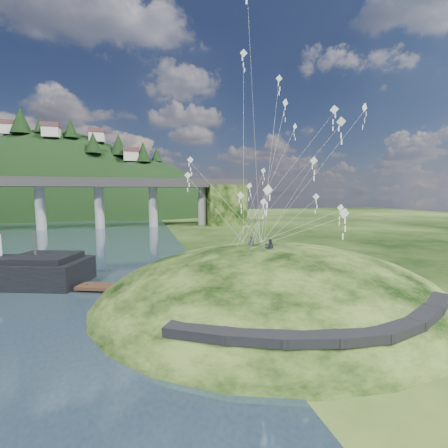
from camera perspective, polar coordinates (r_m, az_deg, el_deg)
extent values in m
plane|color=black|center=(27.56, -4.87, -16.14)|extent=(320.00, 320.00, 0.00)
ellipsoid|color=black|center=(32.19, 9.15, -15.76)|extent=(36.00, 32.00, 13.00)
cube|color=black|center=(19.29, -4.89, -19.62)|extent=(4.32, 3.62, 0.71)
cube|color=black|center=(18.58, 5.88, -20.46)|extent=(4.10, 2.97, 0.61)
cube|color=black|center=(19.01, 16.07, -20.06)|extent=(3.85, 2.37, 0.62)
cube|color=black|center=(20.33, 24.40, -18.72)|extent=(3.62, 1.83, 0.66)
cube|color=black|center=(22.37, 30.22, -16.66)|extent=(3.82, 2.27, 0.68)
cube|color=black|center=(25.04, 33.58, -14.21)|extent=(4.11, 2.97, 0.71)
cube|color=black|center=(28.18, 35.24, -12.06)|extent=(4.26, 3.43, 0.66)
cylinder|color=gray|center=(99.06, -31.59, 2.79)|extent=(2.60, 2.60, 13.00)
cylinder|color=gray|center=(95.94, -22.65, 3.13)|extent=(2.60, 2.60, 13.00)
cylinder|color=gray|center=(95.28, -13.35, 3.41)|extent=(2.60, 2.60, 13.00)
cylinder|color=gray|center=(97.11, -4.16, 3.60)|extent=(2.60, 2.60, 13.00)
cube|color=black|center=(98.87, 0.12, 3.65)|extent=(12.00, 11.00, 13.00)
ellipsoid|color=black|center=(156.06, -28.53, -0.85)|extent=(96.00, 68.00, 88.00)
ellipsoid|color=black|center=(144.57, -15.53, -2.43)|extent=(76.00, 56.00, 72.00)
cone|color=black|center=(149.71, -34.26, 16.01)|extent=(8.01, 8.01, 10.54)
cone|color=black|center=(146.95, -31.61, 15.83)|extent=(4.97, 4.97, 6.54)
cone|color=black|center=(142.22, -27.20, 15.92)|extent=(5.83, 5.83, 7.67)
cone|color=black|center=(134.94, -23.67, 14.02)|extent=(6.47, 6.47, 8.51)
cone|color=black|center=(140.94, -19.45, 14.07)|extent=(7.13, 7.13, 9.38)
cone|color=black|center=(135.31, -15.16, 13.12)|extent=(6.56, 6.56, 8.63)
cone|color=black|center=(141.03, -12.72, 12.80)|extent=(4.88, 4.88, 6.42)
cube|color=beige|center=(153.88, -35.64, 14.40)|extent=(6.00, 5.00, 4.00)
cube|color=#563132|center=(154.36, -35.70, 15.38)|extent=(6.40, 5.40, 1.60)
cube|color=beige|center=(141.23, -30.03, 14.87)|extent=(6.00, 5.00, 4.00)
cube|color=#563132|center=(141.71, -30.09, 15.94)|extent=(6.40, 5.40, 1.60)
cube|color=beige|center=(144.18, -23.04, 14.94)|extent=(6.00, 5.00, 4.00)
cube|color=#563132|center=(144.65, -23.08, 15.99)|extent=(6.40, 5.40, 1.60)
cube|color=beige|center=(136.06, -17.24, 12.18)|extent=(6.00, 5.00, 4.00)
cube|color=#563132|center=(136.40, -17.28, 13.30)|extent=(6.40, 5.40, 1.60)
cube|color=black|center=(39.47, -30.97, -5.51)|extent=(7.81, 7.14, 0.64)
cylinder|color=#2D2B2B|center=(39.85, -32.35, -3.45)|extent=(0.26, 0.26, 3.21)
cube|color=#331F15|center=(33.35, -15.88, -11.62)|extent=(13.10, 6.80, 0.33)
cylinder|color=#331F15|center=(35.87, -24.49, -11.08)|extent=(0.28, 0.28, 0.95)
cylinder|color=#331F15|center=(34.55, -20.34, -11.56)|extent=(0.28, 0.28, 0.95)
cylinder|color=#331F15|center=(33.42, -15.86, -12.01)|extent=(0.28, 0.28, 0.95)
cylinder|color=#331F15|center=(32.51, -11.10, -12.41)|extent=(0.28, 0.28, 0.95)
cylinder|color=#331F15|center=(31.82, -6.07, -12.73)|extent=(0.28, 0.28, 0.95)
imported|color=#272A34|center=(30.96, 5.25, -2.34)|extent=(0.75, 0.54, 1.95)
imported|color=#272A34|center=(29.36, 8.73, -2.76)|extent=(1.15, 1.04, 1.92)
cube|color=white|center=(33.86, 20.27, 19.77)|extent=(0.62, 0.64, 0.85)
cube|color=white|center=(33.71, 20.23, 18.78)|extent=(0.10, 0.08, 0.49)
cube|color=white|center=(33.58, 20.19, 17.78)|extent=(0.10, 0.08, 0.49)
cube|color=white|center=(33.46, 20.15, 16.77)|extent=(0.10, 0.08, 0.49)
cube|color=white|center=(30.79, 7.51, 4.24)|extent=(0.73, 0.22, 0.71)
cube|color=white|center=(30.80, 7.50, 3.28)|extent=(0.09, 0.05, 0.42)
cube|color=white|center=(30.83, 7.49, 2.33)|extent=(0.09, 0.05, 0.42)
cube|color=white|center=(30.87, 7.48, 1.37)|extent=(0.09, 0.05, 0.42)
cube|color=white|center=(24.65, 21.43, 17.70)|extent=(0.40, 0.60, 0.66)
cube|color=white|center=(24.55, 21.38, 16.59)|extent=(0.08, 0.07, 0.40)
cube|color=white|center=(24.46, 21.34, 15.47)|extent=(0.08, 0.07, 0.40)
cube|color=white|center=(24.38, 21.29, 14.34)|extent=(0.08, 0.07, 0.40)
cube|color=white|center=(29.16, 25.21, 19.43)|extent=(0.71, 0.33, 0.75)
cube|color=white|center=(29.03, 25.16, 18.41)|extent=(0.09, 0.07, 0.44)
cube|color=white|center=(28.92, 25.11, 17.37)|extent=(0.09, 0.07, 0.44)
cube|color=white|center=(28.81, 25.06, 16.33)|extent=(0.09, 0.07, 0.44)
cube|color=white|center=(41.74, 13.37, 17.63)|extent=(0.71, 0.27, 0.73)
cube|color=white|center=(41.64, 13.35, 16.92)|extent=(0.09, 0.06, 0.43)
cube|color=white|center=(41.54, 13.33, 16.22)|extent=(0.09, 0.06, 0.43)
cube|color=white|center=(41.45, 13.31, 15.51)|extent=(0.09, 0.06, 0.43)
cube|color=white|center=(30.52, 16.74, 11.47)|extent=(0.79, 0.25, 0.78)
cube|color=white|center=(30.47, 16.71, 10.42)|extent=(0.10, 0.03, 0.46)
cube|color=white|center=(30.43, 16.68, 9.36)|extent=(0.10, 0.03, 0.46)
cube|color=white|center=(30.39, 16.65, 8.30)|extent=(0.10, 0.03, 0.46)
cube|color=white|center=(29.69, 3.17, 5.49)|extent=(0.57, 0.55, 0.74)
cube|color=white|center=(29.70, 3.17, 4.46)|extent=(0.09, 0.07, 0.43)
cube|color=white|center=(29.72, 3.16, 3.44)|extent=(0.09, 0.07, 0.43)
cube|color=white|center=(29.75, 3.16, 2.42)|extent=(0.09, 0.07, 0.43)
cube|color=white|center=(34.44, 11.60, 21.69)|extent=(0.76, 0.34, 0.79)
cube|color=white|center=(34.29, 11.58, 20.78)|extent=(0.10, 0.08, 0.46)
cube|color=white|center=(34.14, 11.56, 19.87)|extent=(0.10, 0.08, 0.46)
cube|color=white|center=(34.01, 11.54, 18.94)|extent=(0.10, 0.08, 0.46)
cube|color=white|center=(30.67, 17.12, 4.98)|extent=(0.46, 0.54, 0.65)
cube|color=white|center=(30.68, 17.10, 4.08)|extent=(0.08, 0.06, 0.39)
cube|color=white|center=(30.70, 17.07, 3.19)|extent=(0.08, 0.06, 0.39)
cube|color=white|center=(30.72, 17.04, 2.29)|extent=(0.08, 0.06, 0.39)
cube|color=white|center=(34.03, 4.86, 7.25)|extent=(0.70, 0.21, 0.69)
cube|color=white|center=(34.02, 4.85, 6.42)|extent=(0.09, 0.06, 0.41)
cube|color=white|center=(34.02, 4.85, 5.58)|extent=(0.09, 0.06, 0.41)
cube|color=white|center=(34.03, 4.84, 4.74)|extent=(0.09, 0.06, 0.41)
cube|color=white|center=(37.96, 7.49, 10.03)|extent=(0.70, 0.23, 0.70)
cube|color=white|center=(37.93, 7.48, 9.26)|extent=(0.09, 0.06, 0.42)
cube|color=white|center=(37.90, 7.47, 8.50)|extent=(0.09, 0.06, 0.42)
cube|color=white|center=(37.88, 7.46, 7.73)|extent=(0.09, 0.06, 0.42)
cube|color=white|center=(34.65, -6.44, 12.06)|extent=(0.70, 0.34, 0.74)
cube|color=white|center=(34.60, -6.43, 11.18)|extent=(0.10, 0.04, 0.43)
cube|color=white|center=(34.55, -6.42, 10.31)|extent=(0.10, 0.04, 0.43)
cube|color=white|center=(34.51, -6.41, 9.43)|extent=(0.10, 0.04, 0.43)
cube|color=white|center=(39.13, 3.76, 29.73)|extent=(0.83, 0.27, 0.83)
cube|color=white|center=(38.89, 3.76, 28.92)|extent=(0.11, 0.02, 0.49)
cube|color=white|center=(38.66, 3.75, 28.10)|extent=(0.11, 0.02, 0.49)
cube|color=white|center=(38.43, 3.74, 27.27)|extent=(0.11, 0.02, 0.49)
cube|color=white|center=(34.99, -6.92, 9.20)|extent=(0.78, 0.19, 0.77)
cube|color=white|center=(34.96, -6.91, 8.30)|extent=(0.10, 0.03, 0.45)
cube|color=white|center=(34.94, -6.90, 7.39)|extent=(0.10, 0.03, 0.45)
cube|color=white|center=(34.93, -6.89, 6.49)|extent=(0.10, 0.03, 0.45)
cube|color=white|center=(41.10, 10.45, 25.61)|extent=(0.83, 0.22, 0.82)
cube|color=white|center=(40.90, 10.43, 24.83)|extent=(0.11, 0.03, 0.48)
cube|color=white|center=(40.71, 10.42, 24.05)|extent=(0.11, 0.03, 0.48)
cube|color=white|center=(40.53, 10.40, 23.27)|extent=(0.11, 0.03, 0.48)
cube|color=white|center=(23.26, 8.34, 6.44)|extent=(0.83, 0.21, 0.82)
cube|color=white|center=(23.26, 8.32, 4.99)|extent=(0.11, 0.05, 0.48)
cube|color=white|center=(23.27, 8.30, 3.55)|extent=(0.11, 0.05, 0.48)
cube|color=white|center=(23.30, 8.28, 2.11)|extent=(0.11, 0.05, 0.48)
cube|color=white|center=(24.42, 21.95, 1.90)|extent=(0.83, 0.24, 0.81)
cube|color=white|center=(24.46, 21.89, 0.53)|extent=(0.11, 0.03, 0.48)
cube|color=white|center=(24.52, 21.84, -0.83)|extent=(0.11, 0.03, 0.48)
cube|color=white|center=(24.59, 21.79, -2.19)|extent=(0.11, 0.03, 0.48)
cube|color=white|center=(36.76, 21.31, 2.91)|extent=(0.84, 0.22, 0.83)
cube|color=white|center=(36.80, 21.28, 1.98)|extent=(0.11, 0.04, 0.49)
cube|color=white|center=(36.84, 21.24, 1.05)|extent=(0.11, 0.04, 0.49)
cube|color=white|center=(36.89, 21.21, 0.13)|extent=(0.11, 0.04, 0.49)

